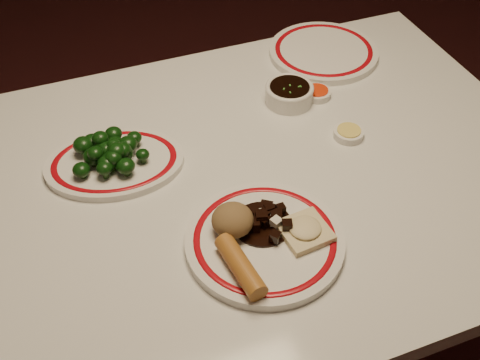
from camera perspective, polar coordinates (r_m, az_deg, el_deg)
name	(u,v)px	position (r m, az deg, el deg)	size (l,w,h in m)	color
dining_table	(258,202)	(1.26, 1.75, -2.14)	(1.20, 0.90, 0.75)	silver
main_plate	(265,241)	(1.06, 2.36, -5.79)	(0.29, 0.29, 0.02)	white
rice_mound	(233,220)	(1.04, -0.71, -3.82)	(0.07, 0.07, 0.05)	olive
spring_roll	(241,266)	(0.99, 0.05, -8.16)	(0.03, 0.03, 0.12)	#B16F2B
fried_wonton	(305,230)	(1.05, 6.18, -4.74)	(0.09, 0.09, 0.02)	beige
stirfry_heap	(264,220)	(1.06, 2.25, -3.82)	(0.11, 0.11, 0.03)	black
broccoli_plate	(115,163)	(1.22, -11.80, 1.59)	(0.31, 0.28, 0.02)	white
broccoli_pile	(110,151)	(1.20, -12.25, 2.71)	(0.15, 0.13, 0.05)	#23471C
soy_bowl	(289,94)	(1.36, 4.69, 8.11)	(0.11, 0.11, 0.04)	white
sweet_sour_dish	(317,93)	(1.39, 7.31, 8.18)	(0.06, 0.06, 0.02)	white
mustard_dish	(349,133)	(1.29, 10.26, 4.39)	(0.06, 0.06, 0.02)	white
far_plate	(324,52)	(1.53, 7.92, 11.96)	(0.34, 0.34, 0.02)	white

